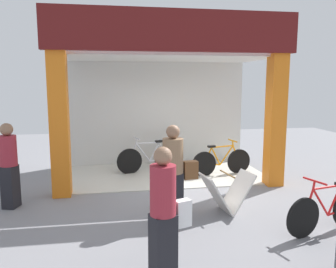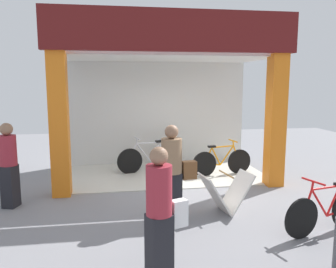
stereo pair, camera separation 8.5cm
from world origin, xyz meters
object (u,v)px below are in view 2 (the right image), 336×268
bicycle_inside_1 (222,161)px  pedestrian_1 (160,216)px  sandwich_board_sign (226,193)px  pedestrian_2 (9,164)px  pedestrian_0 (173,170)px  bicycle_inside_0 (149,158)px  bicycle_parked_0 (325,211)px

bicycle_inside_1 → pedestrian_1: (-2.20, -4.54, 0.48)m
sandwich_board_sign → pedestrian_1: 2.59m
bicycle_inside_1 → sandwich_board_sign: bearing=-106.1°
bicycle_inside_1 → pedestrian_2: 4.94m
pedestrian_0 → pedestrian_2: (-2.96, 0.98, -0.02)m
sandwich_board_sign → pedestrian_2: pedestrian_2 is taller
bicycle_inside_1 → sandwich_board_sign: size_ratio=1.63×
pedestrian_2 → pedestrian_1: bearing=-50.3°
bicycle_inside_0 → bicycle_inside_1: bearing=-18.4°
pedestrian_0 → pedestrian_1: 2.05m
bicycle_inside_1 → pedestrian_2: bearing=-161.5°
pedestrian_0 → pedestrian_1: size_ratio=0.99×
pedestrian_2 → bicycle_parked_0: bearing=-20.9°
sandwich_board_sign → pedestrian_0: bearing=-175.7°
bicycle_parked_0 → pedestrian_0: size_ratio=0.95×
bicycle_parked_0 → pedestrian_2: 5.60m
bicycle_inside_1 → bicycle_parked_0: (0.55, -3.55, 0.00)m
bicycle_inside_1 → pedestrian_0: bearing=-123.8°
bicycle_inside_0 → bicycle_parked_0: (2.36, -4.16, -0.02)m
sandwich_board_sign → pedestrian_1: size_ratio=0.60×
pedestrian_2 → bicycle_inside_0: bearing=37.2°
bicycle_inside_1 → sandwich_board_sign: (-0.71, -2.47, 0.01)m
bicycle_inside_0 → pedestrian_0: pedestrian_0 is taller
pedestrian_0 → sandwich_board_sign: bearing=4.3°
sandwich_board_sign → pedestrian_1: pedestrian_1 is taller
pedestrian_0 → bicycle_inside_1: bearing=56.2°
sandwich_board_sign → pedestrian_0: size_ratio=0.60×
bicycle_inside_0 → bicycle_parked_0: bearing=-60.4°
bicycle_parked_0 → pedestrian_0: 2.52m
bicycle_parked_0 → pedestrian_2: bearing=159.1°
bicycle_inside_0 → sandwich_board_sign: bearing=-70.5°
bicycle_inside_0 → sandwich_board_sign: 3.26m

